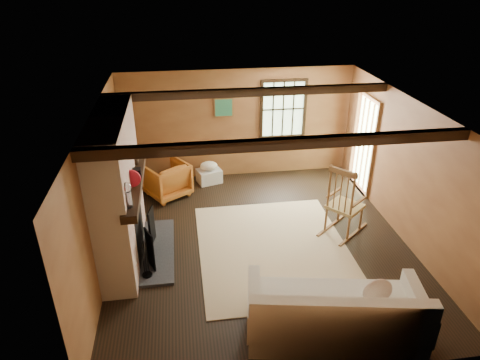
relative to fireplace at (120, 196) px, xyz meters
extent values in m
plane|color=black|center=(2.23, 0.00, -1.10)|extent=(5.50, 5.50, 0.00)
cube|color=#975F35|center=(2.23, 2.75, 0.10)|extent=(5.00, 0.02, 2.40)
cube|color=#975F35|center=(2.23, -2.75, 0.10)|extent=(5.00, 0.02, 2.40)
cube|color=#975F35|center=(-0.27, 0.00, 0.10)|extent=(0.02, 5.50, 2.40)
cube|color=#975F35|center=(4.73, 0.00, 0.10)|extent=(0.02, 5.50, 2.40)
cube|color=silver|center=(2.23, 0.00, 1.30)|extent=(5.00, 5.50, 0.02)
cube|color=black|center=(2.23, -1.20, 1.23)|extent=(5.00, 0.12, 0.14)
cube|color=black|center=(2.23, 1.20, 1.23)|extent=(5.00, 0.12, 0.14)
cube|color=black|center=(3.23, 2.72, 0.40)|extent=(1.02, 0.06, 1.32)
cube|color=#C4EAB3|center=(3.23, 2.75, 0.40)|extent=(0.90, 0.01, 1.20)
cube|color=black|center=(3.23, 2.73, 0.40)|extent=(0.90, 0.03, 0.02)
cube|color=brown|center=(4.70, 1.70, -0.10)|extent=(0.06, 1.00, 2.06)
cube|color=#C4EAB3|center=(4.73, 1.70, -0.10)|extent=(0.01, 0.80, 1.85)
cube|color=brown|center=(1.93, 2.72, 0.50)|extent=(0.42, 0.03, 0.42)
cube|color=#246E6C|center=(1.93, 2.71, 0.50)|extent=(0.36, 0.01, 0.36)
cube|color=#A94E41|center=(-0.02, 0.00, 0.10)|extent=(0.50, 2.20, 2.40)
cube|color=black|center=(0.05, 0.00, -0.65)|extent=(0.38, 1.00, 0.85)
cube|color=#393A3E|center=(0.48, 0.00, -1.08)|extent=(0.55, 1.80, 0.05)
cube|color=black|center=(0.26, 0.00, 0.25)|extent=(0.22, 2.30, 0.12)
cube|color=black|center=(0.41, -0.44, -0.73)|extent=(0.15, 0.30, 0.65)
cube|color=black|center=(0.41, -0.11, -0.73)|extent=(0.05, 0.32, 0.65)
cube|color=black|center=(0.41, 0.22, -0.73)|extent=(0.09, 0.32, 0.65)
cylinder|color=black|center=(0.35, -0.66, -1.04)|extent=(0.16, 0.16, 0.02)
cylinder|color=black|center=(0.32, -0.69, -0.73)|extent=(0.01, 0.01, 0.64)
cylinder|color=black|center=(0.35, -0.66, -0.73)|extent=(0.01, 0.01, 0.64)
cylinder|color=black|center=(0.38, -0.64, -0.73)|extent=(0.01, 0.01, 0.64)
cylinder|color=silver|center=(0.25, -0.90, 0.42)|extent=(0.11, 0.11, 0.24)
sphere|color=silver|center=(0.25, -0.90, 0.61)|extent=(0.13, 0.13, 0.13)
cylinder|color=red|center=(0.25, -0.30, 0.44)|extent=(0.27, 0.06, 0.27)
cube|color=black|center=(0.25, 0.04, 0.37)|extent=(0.22, 0.15, 0.12)
cylinder|color=black|center=(0.25, 0.49, 0.35)|extent=(0.08, 0.08, 0.10)
cylinder|color=black|center=(0.25, 0.57, 0.35)|extent=(0.07, 0.07, 0.08)
cube|color=beige|center=(2.43, -0.20, -1.10)|extent=(2.50, 3.00, 0.01)
cube|color=tan|center=(3.78, 0.16, -0.60)|extent=(0.74, 0.74, 0.06)
cube|color=brown|center=(3.61, 0.02, 0.15)|extent=(0.37, 0.43, 0.09)
cylinder|color=brown|center=(4.09, 0.13, -0.85)|extent=(0.04, 0.04, 0.49)
cylinder|color=brown|center=(3.81, 0.48, -0.85)|extent=(0.04, 0.04, 0.49)
cylinder|color=brown|center=(3.75, -0.15, -0.85)|extent=(0.04, 0.04, 0.49)
cylinder|color=brown|center=(3.46, 0.19, -0.85)|extent=(0.04, 0.04, 0.49)
cylinder|color=brown|center=(3.75, -0.15, -0.21)|extent=(0.04, 0.04, 0.84)
cylinder|color=brown|center=(3.46, 0.19, -0.21)|extent=(0.04, 0.04, 0.84)
cylinder|color=brown|center=(3.68, -0.07, -0.23)|extent=(0.02, 0.02, 0.70)
cylinder|color=brown|center=(3.61, 0.02, -0.23)|extent=(0.02, 0.02, 0.70)
cylinder|color=brown|center=(3.53, 0.11, -0.23)|extent=(0.02, 0.02, 0.70)
cube|color=brown|center=(3.94, -0.03, -0.41)|extent=(0.39, 0.34, 0.03)
cube|color=brown|center=(3.62, 0.35, -0.41)|extent=(0.39, 0.34, 0.03)
cube|color=brown|center=(3.92, -0.01, -1.09)|extent=(0.76, 0.64, 0.03)
cube|color=brown|center=(3.63, 0.33, -1.09)|extent=(0.76, 0.64, 0.03)
cube|color=white|center=(2.80, -2.10, -0.86)|extent=(2.31, 1.35, 0.48)
cube|color=white|center=(2.72, -2.51, -0.51)|extent=(2.17, 0.55, 0.60)
cube|color=white|center=(1.78, -1.92, -0.65)|extent=(0.32, 0.99, 0.43)
cube|color=white|center=(3.81, -2.29, -0.65)|extent=(0.32, 0.99, 0.43)
ellipsoid|color=white|center=(3.35, -2.09, -0.51)|extent=(0.41, 0.20, 0.39)
cylinder|color=brown|center=(0.09, 2.39, -1.05)|extent=(0.39, 0.12, 0.12)
cylinder|color=brown|center=(0.21, 2.39, -1.05)|extent=(0.39, 0.12, 0.12)
cylinder|color=brown|center=(0.34, 2.39, -1.05)|extent=(0.39, 0.12, 0.12)
cylinder|color=brown|center=(0.09, 2.39, -0.93)|extent=(0.39, 0.12, 0.12)
cylinder|color=brown|center=(0.21, 2.39, -0.93)|extent=(0.39, 0.12, 0.12)
cylinder|color=brown|center=(0.34, 2.39, -0.93)|extent=(0.39, 0.12, 0.12)
cube|color=silver|center=(1.55, 2.43, -0.95)|extent=(0.59, 0.51, 0.30)
ellipsoid|color=white|center=(1.55, 2.43, -0.71)|extent=(0.45, 0.41, 0.19)
imported|color=#BF6026|center=(0.64, 1.96, -0.74)|extent=(1.09, 1.10, 0.73)
camera|label=1|loc=(1.01, -6.00, 3.23)|focal=32.00mm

